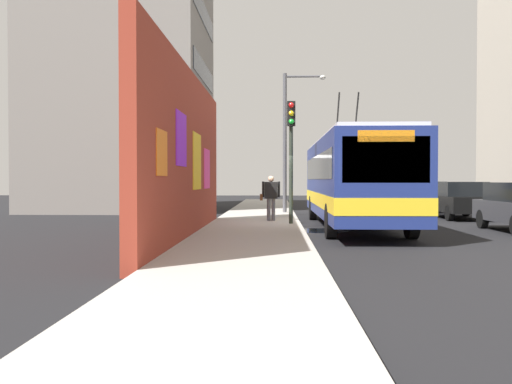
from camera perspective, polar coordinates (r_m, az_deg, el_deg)
ground_plane at (r=20.47m, az=4.45°, el=-3.43°), size 80.00×80.00×0.00m
sidewalk_slab at (r=20.46m, az=-0.04°, el=-3.22°), size 48.00×3.20×0.15m
graffiti_wall at (r=15.97m, az=-6.92°, el=3.65°), size 12.75×0.32×4.68m
building_far_left at (r=33.18m, az=-12.94°, el=13.39°), size 9.75×8.73×17.34m
city_bus at (r=19.95m, az=9.71°, el=1.41°), size 11.84×2.54×4.88m
parked_car_black at (r=25.96m, az=19.65°, el=-0.67°), size 4.71×1.90×1.58m
parked_car_navy at (r=31.45m, az=16.49°, el=-0.33°), size 4.76×1.88×1.58m
parked_car_white at (r=37.62m, az=14.07°, el=-0.07°), size 4.85×1.92×1.58m
pedestrian_midblock at (r=20.95m, az=1.49°, el=-0.25°), size 0.22×0.74×1.66m
traffic_light at (r=19.56m, az=3.55°, el=5.11°), size 0.49×0.28×4.22m
street_lamp at (r=26.63m, az=3.42°, el=6.05°), size 0.44×1.99×6.48m
curbside_puddle at (r=18.68m, az=6.54°, el=-3.88°), size 1.81×1.81×0.00m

